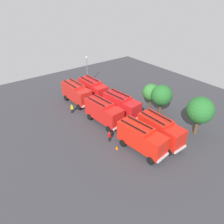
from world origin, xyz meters
name	(u,v)px	position (x,y,z in m)	size (l,w,h in m)	color
ground_plane	(112,119)	(0.00, 0.00, 0.00)	(54.77, 54.77, 0.00)	#38383D
fire_truck_0	(76,93)	(-8.96, -1.77, 2.15)	(7.30, 3.02, 3.88)	red
fire_truck_1	(103,111)	(0.01, -1.76, 2.15)	(7.39, 3.28, 3.88)	red
fire_truck_2	(141,138)	(8.82, -1.72, 2.15)	(7.43, 3.40, 3.88)	red
fire_truck_3	(93,88)	(-8.66, 1.82, 2.15)	(7.27, 2.94, 3.88)	red
fire_truck_4	(121,105)	(-0.01, 2.04, 2.15)	(7.41, 3.33, 3.88)	red
fire_truck_5	(160,130)	(9.13, 1.72, 2.15)	(7.23, 2.82, 3.88)	red
firefighter_0	(109,136)	(4.61, -4.01, 0.92)	(0.43, 0.27, 1.65)	black
firefighter_1	(72,108)	(-6.03, -4.45, 0.90)	(0.40, 0.48, 1.61)	black
firefighter_2	(168,130)	(8.80, 3.97, 0.90)	(0.42, 0.48, 1.62)	black
tree_0	(151,92)	(1.24, 7.93, 3.24)	(3.11, 3.11, 4.82)	brown
tree_1	(162,95)	(3.94, 7.61, 3.78)	(3.62, 3.62, 5.62)	brown
tree_2	(200,110)	(11.15, 7.68, 4.17)	(4.00, 4.00, 6.20)	brown
traffic_cone_0	(117,147)	(6.66, -4.21, 0.29)	(0.41, 0.41, 0.58)	#F2600C
traffic_cone_1	(144,124)	(4.81, 2.90, 0.29)	(0.40, 0.40, 0.58)	#F2600C
traffic_cone_2	(95,90)	(-11.27, 3.94, 0.37)	(0.52, 0.52, 0.74)	#F2600C
lamppost	(87,68)	(-15.55, 4.78, 3.83)	(0.36, 0.36, 6.53)	slate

